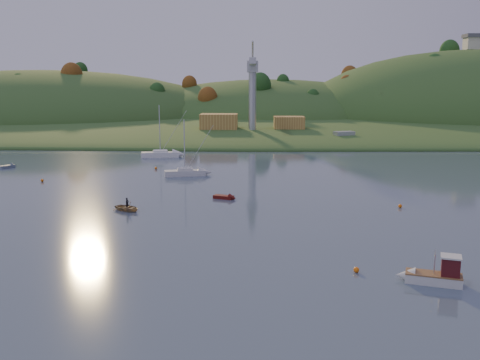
{
  "coord_description": "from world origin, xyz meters",
  "views": [
    {
      "loc": [
        1.91,
        -36.95,
        16.18
      ],
      "look_at": [
        0.27,
        35.92,
        2.96
      ],
      "focal_mm": 40.0,
      "sensor_mm": 36.0,
      "label": 1
    }
  ],
  "objects_px": {
    "red_tender": "(228,197)",
    "sailboat_near": "(185,172)",
    "fishing_boat": "(429,274)",
    "canoe": "(127,208)",
    "sailboat_far": "(160,154)",
    "grey_dinghy": "(10,166)"
  },
  "relations": [
    {
      "from": "grey_dinghy",
      "to": "fishing_boat",
      "type": "bearing_deg",
      "value": -95.28
    },
    {
      "from": "canoe",
      "to": "red_tender",
      "type": "height_order",
      "value": "red_tender"
    },
    {
      "from": "sailboat_near",
      "to": "red_tender",
      "type": "relative_size",
      "value": 2.8
    },
    {
      "from": "sailboat_far",
      "to": "canoe",
      "type": "bearing_deg",
      "value": -92.25
    },
    {
      "from": "sailboat_near",
      "to": "sailboat_far",
      "type": "distance_m",
      "value": 25.53
    },
    {
      "from": "fishing_boat",
      "to": "canoe",
      "type": "relative_size",
      "value": 1.45
    },
    {
      "from": "fishing_boat",
      "to": "red_tender",
      "type": "distance_m",
      "value": 36.69
    },
    {
      "from": "sailboat_far",
      "to": "canoe",
      "type": "distance_m",
      "value": 50.89
    },
    {
      "from": "fishing_boat",
      "to": "sailboat_far",
      "type": "distance_m",
      "value": 83.04
    },
    {
      "from": "sailboat_near",
      "to": "sailboat_far",
      "type": "xyz_separation_m",
      "value": [
        -8.48,
        24.08,
        0.08
      ]
    },
    {
      "from": "sailboat_far",
      "to": "red_tender",
      "type": "relative_size",
      "value": 3.23
    },
    {
      "from": "fishing_boat",
      "to": "canoe",
      "type": "distance_m",
      "value": 39.3
    },
    {
      "from": "canoe",
      "to": "grey_dinghy",
      "type": "relative_size",
      "value": 1.12
    },
    {
      "from": "sailboat_far",
      "to": "grey_dinghy",
      "type": "bearing_deg",
      "value": -157.33
    },
    {
      "from": "sailboat_far",
      "to": "sailboat_near",
      "type": "bearing_deg",
      "value": -77.74
    },
    {
      "from": "sailboat_far",
      "to": "red_tender",
      "type": "bearing_deg",
      "value": -75.8
    },
    {
      "from": "fishing_boat",
      "to": "sailboat_far",
      "type": "xyz_separation_m",
      "value": [
        -34.98,
        75.32,
        0.01
      ]
    },
    {
      "from": "red_tender",
      "to": "grey_dinghy",
      "type": "distance_m",
      "value": 51.97
    },
    {
      "from": "sailboat_far",
      "to": "red_tender",
      "type": "distance_m",
      "value": 46.57
    },
    {
      "from": "sailboat_near",
      "to": "grey_dinghy",
      "type": "xyz_separation_m",
      "value": [
        -35.32,
        8.7,
        -0.41
      ]
    },
    {
      "from": "red_tender",
      "to": "sailboat_near",
      "type": "bearing_deg",
      "value": 137.31
    },
    {
      "from": "sailboat_far",
      "to": "red_tender",
      "type": "xyz_separation_m",
      "value": [
        16.95,
        -43.37,
        -0.5
      ]
    }
  ]
}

